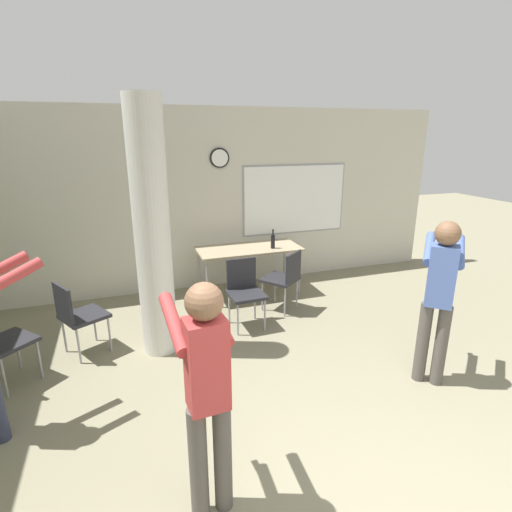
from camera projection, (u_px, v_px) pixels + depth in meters
The scene contains 9 objects.
wall_back at pixel (211, 200), 6.29m from camera, with size 8.00×0.15×2.80m.
support_pillar at pixel (152, 232), 4.27m from camera, with size 0.39×0.39×2.80m.
folding_table at pixel (249, 251), 6.06m from camera, with size 1.56×0.70×0.75m.
bottle_on_table at pixel (273, 241), 5.98m from camera, with size 0.06×0.06×0.29m.
chair_near_pillar at pixel (77, 313), 4.41m from camera, with size 0.60×0.60×0.87m.
chair_table_front at pixel (245, 288), 5.12m from camera, with size 0.45×0.45×0.87m.
chair_table_right at pixel (285, 276), 5.55m from camera, with size 0.62×0.62×0.87m.
person_playing_side at pixel (439, 291), 3.81m from camera, with size 0.63×0.65×1.66m.
person_playing_front at pixel (206, 385), 2.42m from camera, with size 0.39×0.63×1.63m.
Camera 1 is at (-1.34, -1.10, 2.42)m, focal length 28.00 mm.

